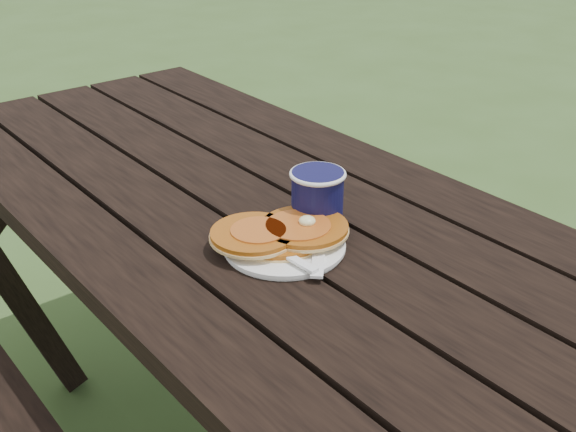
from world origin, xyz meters
TOP-DOWN VIEW (x-y plane):
  - picnic_table at (0.00, 0.00)m, footprint 1.36×1.80m
  - plate at (-0.07, -0.16)m, footprint 0.25×0.25m
  - pancake_stack at (-0.06, -0.14)m, footprint 0.22×0.18m
  - knife at (-0.03, -0.21)m, footprint 0.14×0.14m
  - fork at (-0.09, -0.21)m, footprint 0.04×0.16m
  - coffee_cup at (0.04, -0.12)m, footprint 0.10×0.10m

SIDE VIEW (x-z plane):
  - picnic_table at x=0.00m, z-range -0.01..0.74m
  - plate at x=-0.07m, z-range 0.75..0.76m
  - knife at x=-0.03m, z-range 0.76..0.76m
  - fork at x=-0.09m, z-range 0.77..0.77m
  - pancake_stack at x=-0.06m, z-range 0.76..0.79m
  - coffee_cup at x=0.04m, z-range 0.76..0.85m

